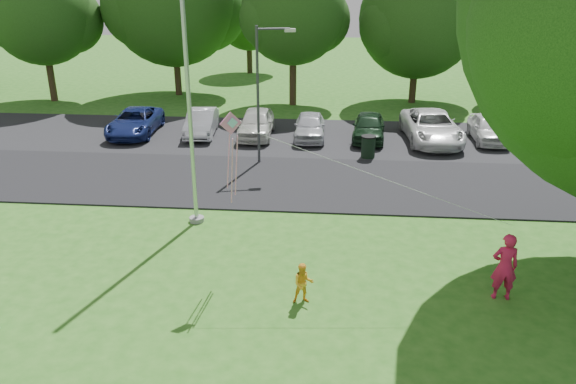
# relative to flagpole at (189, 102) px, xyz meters

# --- Properties ---
(ground) EXTENTS (120.00, 120.00, 0.00)m
(ground) POSITION_rel_flagpole_xyz_m (3.50, -5.00, -4.17)
(ground) COLOR #2C691B
(ground) RESTS_ON ground
(park_road) EXTENTS (60.00, 6.00, 0.06)m
(park_road) POSITION_rel_flagpole_xyz_m (3.50, 4.00, -4.14)
(park_road) COLOR black
(park_road) RESTS_ON ground
(parking_strip) EXTENTS (42.00, 7.00, 0.06)m
(parking_strip) POSITION_rel_flagpole_xyz_m (3.50, 10.50, -4.14)
(parking_strip) COLOR black
(parking_strip) RESTS_ON ground
(flagpole) EXTENTS (0.50, 0.50, 10.00)m
(flagpole) POSITION_rel_flagpole_xyz_m (0.00, 0.00, 0.00)
(flagpole) COLOR #B7BABF
(flagpole) RESTS_ON ground
(street_lamp) EXTENTS (1.65, 0.53, 5.92)m
(street_lamp) POSITION_rel_flagpole_xyz_m (1.54, 6.36, -0.61)
(street_lamp) COLOR #3F3F44
(street_lamp) RESTS_ON ground
(trash_can) EXTENTS (0.67, 0.67, 1.06)m
(trash_can) POSITION_rel_flagpole_xyz_m (6.16, 7.39, -3.63)
(trash_can) COLOR black
(trash_can) RESTS_ON ground
(tree_row) EXTENTS (64.35, 11.94, 10.88)m
(tree_row) POSITION_rel_flagpole_xyz_m (5.09, 19.23, 1.55)
(tree_row) COLOR #332316
(tree_row) RESTS_ON ground
(horizon_trees) EXTENTS (77.46, 7.20, 7.02)m
(horizon_trees) POSITION_rel_flagpole_xyz_m (7.56, 28.88, 0.14)
(horizon_trees) COLOR #332316
(horizon_trees) RESTS_ON ground
(parked_cars) EXTENTS (19.86, 5.47, 1.48)m
(parked_cars) POSITION_rel_flagpole_xyz_m (3.74, 10.30, -3.43)
(parked_cars) COLOR navy
(parked_cars) RESTS_ON ground
(woman) EXTENTS (0.69, 0.46, 1.87)m
(woman) POSITION_rel_flagpole_xyz_m (9.11, -4.03, -3.23)
(woman) COLOR #D01B4A
(woman) RESTS_ON ground
(child_yellow) EXTENTS (0.60, 0.51, 1.11)m
(child_yellow) POSITION_rel_flagpole_xyz_m (3.94, -4.67, -3.61)
(child_yellow) COLOR yellow
(child_yellow) RESTS_ON ground
(kite) EXTENTS (7.44, 1.05, 2.63)m
(kite) POSITION_rel_flagpole_xyz_m (2.13, -3.28, -0.27)
(kite) COLOR pink
(kite) RESTS_ON ground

